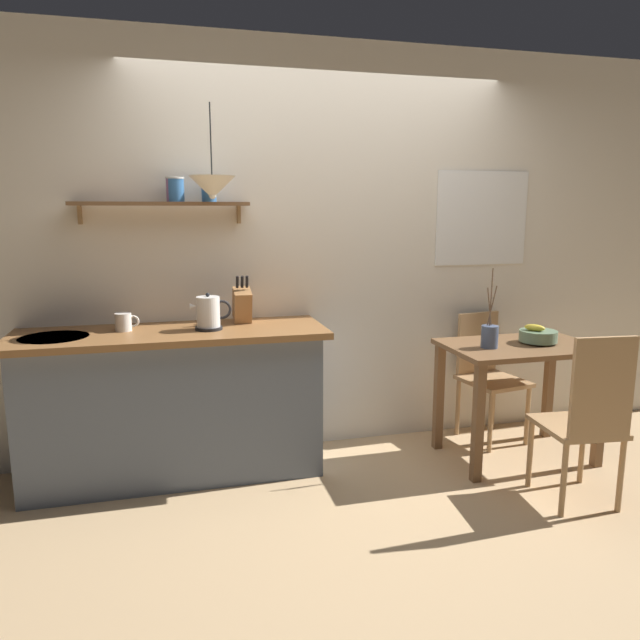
{
  "coord_description": "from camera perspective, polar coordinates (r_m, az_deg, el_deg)",
  "views": [
    {
      "loc": [
        -1.01,
        -3.25,
        1.63
      ],
      "look_at": [
        -0.1,
        0.25,
        0.95
      ],
      "focal_mm": 33.23,
      "sensor_mm": 36.0,
      "label": 1
    }
  ],
  "objects": [
    {
      "name": "ground_plane",
      "position": [
        3.77,
        2.51,
        -14.97
      ],
      "size": [
        14.0,
        14.0,
        0.0
      ],
      "primitive_type": "plane",
      "color": "tan"
    },
    {
      "name": "back_wall",
      "position": [
        4.09,
        2.74,
        6.73
      ],
      "size": [
        6.8,
        0.11,
        2.7
      ],
      "color": "silver",
      "rests_on": "ground_plane"
    },
    {
      "name": "kitchen_counter",
      "position": [
        3.75,
        -13.85,
        -7.75
      ],
      "size": [
        1.83,
        0.63,
        0.92
      ],
      "color": "slate",
      "rests_on": "ground_plane"
    },
    {
      "name": "wall_shelf",
      "position": [
        3.74,
        -14.05,
        11.34
      ],
      "size": [
        1.04,
        0.2,
        0.28
      ],
      "color": "brown"
    },
    {
      "name": "dining_table",
      "position": [
        4.07,
        18.61,
        -4.17
      ],
      "size": [
        0.96,
        0.63,
        0.77
      ],
      "color": "brown",
      "rests_on": "ground_plane"
    },
    {
      "name": "dining_chair_near",
      "position": [
        3.55,
        24.35,
        -8.37
      ],
      "size": [
        0.43,
        0.45,
        0.99
      ],
      "color": "tan",
      "rests_on": "ground_plane"
    },
    {
      "name": "dining_chair_far",
      "position": [
        4.41,
        15.75,
        -4.68
      ],
      "size": [
        0.45,
        0.48,
        0.9
      ],
      "color": "tan",
      "rests_on": "ground_plane"
    },
    {
      "name": "fruit_bowl",
      "position": [
        4.1,
        20.25,
        -1.41
      ],
      "size": [
        0.24,
        0.24,
        0.13
      ],
      "color": "slate",
      "rests_on": "dining_table"
    },
    {
      "name": "twig_vase",
      "position": [
        3.87,
        15.99,
        -1.44
      ],
      "size": [
        0.11,
        0.11,
        0.5
      ],
      "color": "#475675",
      "rests_on": "dining_table"
    },
    {
      "name": "electric_kettle",
      "position": [
        3.58,
        -10.66,
        0.63
      ],
      "size": [
        0.24,
        0.16,
        0.22
      ],
      "color": "black",
      "rests_on": "kitchen_counter"
    },
    {
      "name": "knife_block",
      "position": [
        3.75,
        -7.51,
        1.49
      ],
      "size": [
        0.11,
        0.19,
        0.3
      ],
      "color": "#9E6B3D",
      "rests_on": "kitchen_counter"
    },
    {
      "name": "coffee_mug_by_sink",
      "position": [
        3.67,
        -18.37,
        -0.18
      ],
      "size": [
        0.14,
        0.1,
        0.11
      ],
      "color": "white",
      "rests_on": "kitchen_counter"
    },
    {
      "name": "pendant_lamp",
      "position": [
        3.55,
        -10.33,
        12.47
      ],
      "size": [
        0.27,
        0.27,
        0.54
      ],
      "color": "black"
    }
  ]
}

